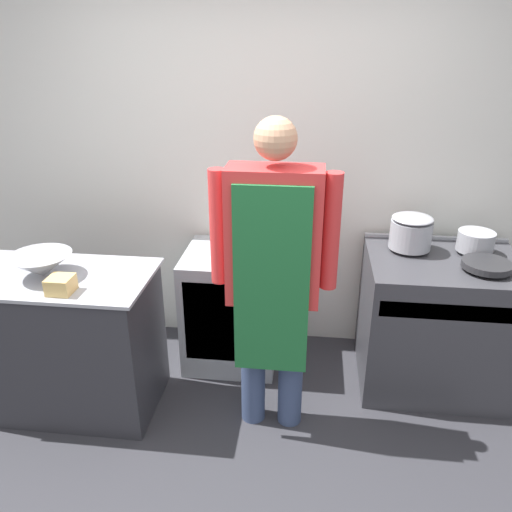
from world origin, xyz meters
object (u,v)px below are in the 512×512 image
object	(u,v)px
stove	(437,322)
person_cook	(273,265)
mixing_bowl	(42,265)
sauce_pot	(476,241)
fridge_unit	(232,307)
plastic_tub	(61,285)
stock_pot	(411,231)
saute_pan	(487,265)

from	to	relation	value
stove	person_cook	bearing A→B (deg)	-152.96
mixing_bowl	sauce_pot	world-z (taller)	sauce_pot
mixing_bowl	sauce_pot	xyz separation A→B (m)	(2.49, 0.64, 0.01)
fridge_unit	sauce_pot	xyz separation A→B (m)	(1.53, 0.03, 0.55)
person_cook	plastic_tub	xyz separation A→B (m)	(-1.10, -0.17, -0.09)
stock_pot	mixing_bowl	bearing A→B (deg)	-163.06
stove	sauce_pot	distance (m)	0.56
person_cook	stock_pot	bearing A→B (deg)	38.75
stove	stock_pot	distance (m)	0.61
person_cook	plastic_tub	size ratio (longest dim) A/B	14.00
saute_pan	stock_pot	bearing A→B (deg)	147.10
stove	plastic_tub	bearing A→B (deg)	-162.03
person_cook	stock_pot	xyz separation A→B (m)	(0.80, 0.65, -0.02)
sauce_pot	stove	bearing A→B (deg)	-145.25
mixing_bowl	sauce_pot	distance (m)	2.57
plastic_tub	fridge_unit	bearing A→B (deg)	45.53
mixing_bowl	saute_pan	distance (m)	2.52
stove	stock_pot	xyz separation A→B (m)	(-0.21, 0.13, 0.56)
person_cook	sauce_pot	bearing A→B (deg)	28.31
plastic_tub	saute_pan	size ratio (longest dim) A/B	0.45
stove	person_cook	distance (m)	1.28
stove	plastic_tub	size ratio (longest dim) A/B	7.32
fridge_unit	saute_pan	distance (m)	1.62
mixing_bowl	stove	bearing A→B (deg)	12.47
sauce_pot	plastic_tub	bearing A→B (deg)	-160.49
stove	person_cook	size ratio (longest dim) A/B	0.52
fridge_unit	plastic_tub	distance (m)	1.21
stove	saute_pan	bearing A→B (deg)	-34.25
saute_pan	plastic_tub	bearing A→B (deg)	-166.33
sauce_pot	mixing_bowl	bearing A→B (deg)	-165.62
stock_pot	sauce_pot	world-z (taller)	stock_pot
person_cook	stock_pot	distance (m)	1.03
stove	sauce_pot	bearing A→B (deg)	34.75
fridge_unit	stock_pot	xyz separation A→B (m)	(1.13, 0.03, 0.59)
fridge_unit	sauce_pot	size ratio (longest dim) A/B	3.64
plastic_tub	stock_pot	world-z (taller)	stock_pot
person_cook	sauce_pot	world-z (taller)	person_cook
sauce_pot	stock_pot	bearing A→B (deg)	180.00
mixing_bowl	stock_pot	distance (m)	2.19
mixing_bowl	sauce_pot	size ratio (longest dim) A/B	1.55
mixing_bowl	stock_pot	bearing A→B (deg)	16.94
stove	mixing_bowl	distance (m)	2.41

